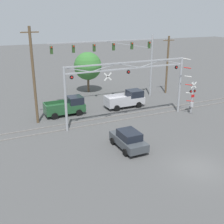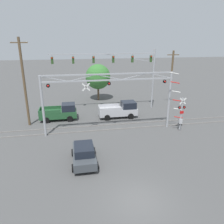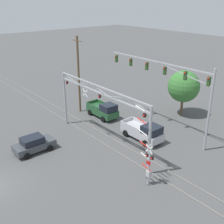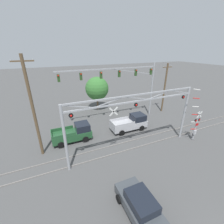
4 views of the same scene
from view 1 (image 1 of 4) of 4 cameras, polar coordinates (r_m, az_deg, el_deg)
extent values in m
plane|color=#4C4C4C|center=(23.06, 16.93, -10.83)|extent=(200.00, 200.00, 0.00)
cube|color=gray|center=(31.64, 2.92, -1.44)|extent=(80.00, 0.08, 0.10)
cube|color=gray|center=(32.83, 1.74, -0.64)|extent=(80.00, 0.08, 0.10)
cylinder|color=#9EA0A5|center=(27.88, -9.41, 2.40)|extent=(0.25, 0.25, 6.53)
cylinder|color=#9EA0A5|center=(34.19, 13.62, 5.27)|extent=(0.25, 0.25, 6.53)
cube|color=#9EA0A5|center=(29.84, 3.37, 8.81)|extent=(14.16, 0.14, 0.14)
cube|color=#9EA0A5|center=(29.73, 3.39, 10.02)|extent=(14.16, 0.14, 0.14)
cube|color=#9EA0A5|center=(27.59, -6.94, 8.51)|extent=(2.80, 0.08, 0.71)
cube|color=#9EA0A5|center=(28.57, -1.59, 9.01)|extent=(2.80, 0.08, 0.71)
cube|color=#9EA0A5|center=(29.78, 3.38, 9.41)|extent=(2.80, 0.08, 0.71)
cube|color=#9EA0A5|center=(31.19, 7.94, 9.72)|extent=(2.80, 0.08, 0.71)
cube|color=#9EA0A5|center=(32.78, 12.09, 9.94)|extent=(2.80, 0.08, 0.71)
cylinder|color=black|center=(27.52, -8.20, 6.99)|extent=(0.38, 0.10, 0.38)
sphere|color=red|center=(27.46, -8.16, 6.96)|extent=(0.18, 0.18, 0.18)
cylinder|color=#9EA0A5|center=(27.48, -8.23, 7.48)|extent=(0.04, 0.04, 0.10)
cylinder|color=black|center=(29.91, 3.35, 8.13)|extent=(0.38, 0.10, 0.38)
sphere|color=red|center=(29.85, 3.42, 8.11)|extent=(0.18, 0.18, 0.18)
cylinder|color=#9EA0A5|center=(29.86, 3.36, 8.58)|extent=(0.04, 0.04, 0.10)
cylinder|color=black|center=(33.30, 12.93, 8.83)|extent=(0.38, 0.10, 0.38)
sphere|color=red|center=(33.24, 13.00, 8.81)|extent=(0.18, 0.18, 0.18)
cylinder|color=#9EA0A5|center=(33.26, 12.96, 9.24)|extent=(0.04, 0.04, 0.10)
cube|color=white|center=(28.80, -0.85, 7.20)|extent=(0.88, 0.03, 0.88)
cube|color=white|center=(28.80, -0.85, 7.20)|extent=(0.88, 0.03, 0.88)
cylinder|color=black|center=(28.78, -0.83, 7.19)|extent=(0.04, 0.04, 0.02)
cylinder|color=#9EA0A5|center=(34.41, 15.96, 2.80)|extent=(0.16, 0.16, 3.80)
cylinder|color=#59595B|center=(34.96, 15.68, -0.11)|extent=(0.35, 0.35, 0.10)
cube|color=white|center=(33.95, 16.31, 5.25)|extent=(0.78, 0.03, 0.78)
cube|color=white|center=(33.95, 16.31, 5.25)|extent=(0.78, 0.03, 0.78)
cylinder|color=black|center=(33.93, 16.34, 5.24)|extent=(0.04, 0.04, 0.02)
cylinder|color=black|center=(34.03, 15.72, 4.04)|extent=(0.32, 0.09, 0.32)
sphere|color=red|center=(33.98, 15.79, 4.01)|extent=(0.16, 0.16, 0.16)
cylinder|color=black|center=(34.39, 16.43, 4.13)|extent=(0.32, 0.09, 0.32)
sphere|color=red|center=(34.34, 16.50, 4.10)|extent=(0.16, 0.16, 0.16)
cube|color=#9EA0A5|center=(34.21, 16.08, 4.08)|extent=(0.64, 0.06, 0.06)
cube|color=red|center=(34.28, 16.10, 3.15)|extent=(0.44, 0.02, 0.32)
cube|color=#B2B2B7|center=(34.66, 15.83, 1.45)|extent=(0.36, 0.28, 0.56)
cylinder|color=red|center=(34.33, 15.55, 2.18)|extent=(1.01, 0.09, 0.29)
cylinder|color=white|center=(33.94, 15.44, 3.75)|extent=(1.01, 0.09, 0.29)
cylinder|color=red|center=(33.57, 15.33, 5.35)|extent=(1.01, 0.09, 0.29)
cylinder|color=white|center=(33.23, 15.22, 6.99)|extent=(1.01, 0.09, 0.29)
cylinder|color=red|center=(32.91, 15.10, 8.66)|extent=(1.01, 0.09, 0.29)
cylinder|color=white|center=(32.63, 14.98, 10.36)|extent=(1.01, 0.09, 0.29)
cube|color=#3F3F42|center=(34.69, 15.64, 0.89)|extent=(0.24, 0.12, 0.36)
cylinder|color=#9EA0A5|center=(40.38, 7.98, 9.22)|extent=(0.24, 0.24, 8.59)
cube|color=#9EA0A5|center=(36.45, -1.65, 14.18)|extent=(14.49, 0.14, 0.14)
cube|color=#9EA0A5|center=(38.10, 3.49, 13.47)|extent=(7.26, 0.08, 1.28)
cylinder|color=#9EA0A5|center=(34.33, -12.29, 13.19)|extent=(0.04, 0.04, 0.30)
cube|color=#28471E|center=(34.39, -12.22, 12.19)|extent=(0.30, 0.26, 0.90)
sphere|color=red|center=(34.19, -12.19, 12.70)|extent=(0.18, 0.18, 0.18)
cylinder|color=#9EA0A5|center=(35.04, -7.89, 13.56)|extent=(0.04, 0.04, 0.30)
cube|color=#28471E|center=(35.11, -7.84, 12.58)|extent=(0.30, 0.26, 0.90)
sphere|color=red|center=(34.91, -7.78, 13.08)|extent=(0.18, 0.18, 0.18)
cylinder|color=#9EA0A5|center=(35.95, -3.67, 13.83)|extent=(0.04, 0.04, 0.30)
cube|color=#28471E|center=(36.01, -3.65, 12.88)|extent=(0.30, 0.26, 0.90)
sphere|color=red|center=(35.82, -3.56, 13.37)|extent=(0.18, 0.18, 0.18)
cylinder|color=#9EA0A5|center=(37.03, 0.32, 14.03)|extent=(0.04, 0.04, 0.30)
cube|color=#28471E|center=(37.09, 0.32, 13.11)|extent=(0.30, 0.26, 0.90)
sphere|color=red|center=(36.91, 0.44, 13.58)|extent=(0.18, 0.18, 0.18)
cylinder|color=#9EA0A5|center=(38.27, 4.08, 14.16)|extent=(0.04, 0.04, 0.30)
cube|color=#28471E|center=(38.33, 4.06, 13.26)|extent=(0.30, 0.26, 0.90)
sphere|color=red|center=(38.15, 4.20, 13.72)|extent=(0.18, 0.18, 0.18)
cylinder|color=#9EA0A5|center=(39.65, 7.59, 14.22)|extent=(0.04, 0.04, 0.30)
cube|color=#28471E|center=(39.71, 7.55, 13.36)|extent=(0.30, 0.26, 0.90)
sphere|color=red|center=(39.54, 7.71, 13.80)|extent=(0.18, 0.18, 0.18)
cube|color=#B7B7BC|center=(35.59, 2.54, 2.22)|extent=(5.00, 1.91, 0.85)
cube|color=black|center=(36.03, 4.61, 3.81)|extent=(1.79, 1.76, 0.86)
cube|color=#B7B7BC|center=(34.20, 1.79, 2.60)|extent=(2.81, 0.08, 0.39)
cube|color=#B7B7BC|center=(35.77, 0.46, 3.36)|extent=(2.81, 0.08, 0.39)
cube|color=#B7B7BC|center=(34.38, -1.06, 2.70)|extent=(0.10, 1.83, 0.39)
cylinder|color=black|center=(35.65, 5.46, 1.46)|extent=(0.75, 0.24, 0.75)
cylinder|color=black|center=(37.24, 3.95, 2.29)|extent=(0.75, 0.24, 0.75)
cylinder|color=black|center=(34.23, 0.99, 0.79)|extent=(0.75, 0.24, 0.75)
cylinder|color=black|center=(35.89, -0.38, 1.68)|extent=(0.75, 0.24, 0.75)
cube|color=#23512D|center=(33.26, -9.61, 0.73)|extent=(4.63, 1.91, 0.85)
cube|color=black|center=(33.37, -7.49, 2.43)|extent=(1.66, 1.76, 0.86)
cube|color=#23512D|center=(32.01, -10.80, 1.07)|extent=(2.57, 0.08, 0.39)
cube|color=#23512D|center=(33.71, -11.62, 1.95)|extent=(2.57, 0.08, 0.39)
cube|color=#23512D|center=(32.58, -13.49, 1.20)|extent=(0.10, 1.83, 0.39)
cylinder|color=black|center=(32.91, -6.70, -0.12)|extent=(0.75, 0.24, 0.75)
cylinder|color=black|center=(34.66, -7.74, 0.85)|extent=(0.75, 0.24, 0.75)
cylinder|color=black|center=(32.18, -11.54, -0.84)|extent=(0.75, 0.24, 0.75)
cylinder|color=black|center=(33.97, -12.35, 0.18)|extent=(0.75, 0.24, 0.75)
cube|color=#3D4247|center=(24.89, 3.32, -5.92)|extent=(1.83, 4.11, 0.68)
cube|color=black|center=(24.48, 3.54, -4.66)|extent=(1.56, 2.13, 0.65)
cylinder|color=black|center=(25.64, 0.16, -5.93)|extent=(0.24, 0.63, 0.63)
cylinder|color=black|center=(26.42, 3.81, -5.18)|extent=(0.24, 0.63, 0.63)
cylinder|color=black|center=(23.67, 2.75, -8.22)|extent=(0.24, 0.63, 0.63)
cylinder|color=black|center=(24.51, 6.61, -7.32)|extent=(0.24, 0.63, 0.63)
cylinder|color=brown|center=(30.31, -15.61, 6.85)|extent=(0.28, 0.28, 10.15)
cube|color=brown|center=(29.72, -16.41, 15.29)|extent=(1.80, 0.12, 0.12)
cylinder|color=silver|center=(29.59, -18.05, 15.31)|extent=(0.08, 0.08, 0.12)
cylinder|color=silver|center=(29.86, -14.83, 15.63)|extent=(0.08, 0.08, 0.12)
cylinder|color=brown|center=(42.30, 11.16, 9.30)|extent=(0.28, 0.28, 8.30)
cube|color=brown|center=(41.85, 11.48, 14.09)|extent=(1.80, 0.12, 0.12)
cylinder|color=silver|center=(41.36, 10.54, 14.23)|extent=(0.08, 0.08, 0.12)
cylinder|color=silver|center=(42.33, 12.41, 14.22)|extent=(0.08, 0.08, 0.12)
cylinder|color=brown|center=(42.80, -4.84, 5.75)|extent=(0.32, 0.32, 2.51)
sphere|color=#387533|center=(42.25, -4.94, 9.29)|extent=(4.10, 4.10, 4.10)
camera|label=2|loc=(10.91, 46.96, 6.97)|focal=35.00mm
camera|label=3|loc=(36.77, 52.21, 17.83)|focal=45.00mm
camera|label=4|loc=(15.60, -0.91, 16.75)|focal=24.00mm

